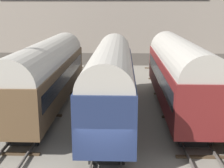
# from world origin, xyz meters

# --- Properties ---
(train_car_maroon) EXTENTS (3.03, 15.36, 5.34)m
(train_car_maroon) POSITION_xyz_m (4.84, 10.41, 3.03)
(train_car_maroon) COLOR black
(train_car_maroon) RESTS_ON ground
(train_car_navy) EXTENTS (2.85, 15.52, 5.29)m
(train_car_navy) POSITION_xyz_m (0.00, 8.34, 3.02)
(train_car_navy) COLOR black
(train_car_navy) RESTS_ON ground
(train_car_brown) EXTENTS (3.07, 16.31, 5.15)m
(train_car_brown) POSITION_xyz_m (-4.84, 10.54, 2.91)
(train_car_brown) COLOR black
(train_car_brown) RESTS_ON ground
(warehouse_building) EXTENTS (37.82, 11.96, 16.27)m
(warehouse_building) POSITION_xyz_m (-1.80, 34.88, 8.14)
(warehouse_building) COLOR #46403A
(warehouse_building) RESTS_ON ground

